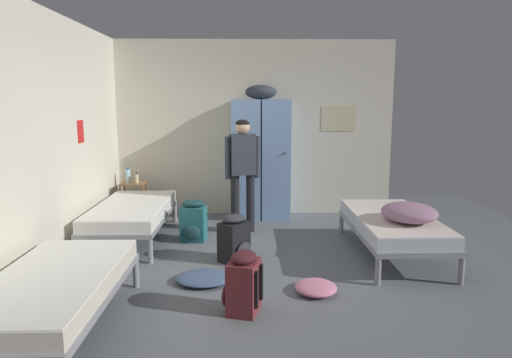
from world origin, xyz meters
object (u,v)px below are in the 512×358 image
bed_left_front (53,287)px  shelf_unit (134,197)px  bedding_heap (409,212)px  clothes_pile_denim (204,278)px  lotion_bottle (137,178)px  water_bottle (128,176)px  bed_left_rear (132,212)px  person_traveler (243,165)px  backpack_maroon (243,283)px  backpack_teal (193,222)px  clothes_pile_pink (316,287)px  bed_right (393,224)px  locker_bank (261,157)px  backpack_black (235,239)px

bed_left_front → shelf_unit: bearing=93.9°
bedding_heap → clothes_pile_denim: 2.38m
bedding_heap → lotion_bottle: (-3.51, 2.09, 0.05)m
water_bottle → bedding_heap: bearing=-30.5°
bed_left_rear → person_traveler: bearing=13.9°
water_bottle → backpack_maroon: bearing=-61.7°
backpack_teal → person_traveler: bearing=33.2°
bed_left_rear → lotion_bottle: (-0.18, 1.11, 0.26)m
water_bottle → clothes_pile_pink: size_ratio=0.54×
bed_right → backpack_teal: 2.52m
bed_left_rear → bedding_heap: 3.48m
backpack_maroon → clothes_pile_denim: bearing=120.2°
lotion_bottle → backpack_maroon: (1.66, -3.30, -0.39)m
locker_bank → person_traveler: bearing=-108.3°
shelf_unit → clothes_pile_pink: shelf_unit is taller
bed_left_front → clothes_pile_pink: 2.33m
lotion_bottle → backpack_black: 2.55m
bedding_heap → lotion_bottle: size_ratio=4.08×
lotion_bottle → person_traveler: bearing=-24.5°
shelf_unit → water_bottle: (-0.08, 0.02, 0.33)m
backpack_teal → clothes_pile_pink: bearing=-51.5°
person_traveler → clothes_pile_pink: (0.72, -2.15, -0.90)m
locker_bank → backpack_maroon: size_ratio=3.76×
shelf_unit → person_traveler: size_ratio=0.36×
bed_left_rear → bed_left_front: (0.00, -2.54, 0.00)m
backpack_maroon → clothes_pile_denim: 0.82m
bed_left_front → clothes_pile_denim: (1.08, 1.04, -0.34)m
bed_left_rear → backpack_teal: backpack_teal is taller
shelf_unit → clothes_pile_denim: (1.33, -2.65, -0.30)m
water_bottle → bed_left_rear: bearing=-74.2°
clothes_pile_pink → water_bottle: bearing=130.4°
bed_left_front → locker_bank: bearing=65.0°
water_bottle → lotion_bottle: (0.15, -0.06, -0.03)m
backpack_teal → backpack_maroon: bearing=-72.6°
locker_bank → clothes_pile_denim: size_ratio=3.60×
bed_right → person_traveler: size_ratio=1.20×
bed_left_front → bed_right: (3.25, 1.84, 0.00)m
shelf_unit → bed_right: shelf_unit is taller
bed_left_rear → clothes_pile_denim: size_ratio=3.30×
bed_left_front → backpack_maroon: (1.48, 0.35, -0.12)m
shelf_unit → bed_left_front: 3.70m
locker_bank → bedding_heap: bearing=-53.7°
bed_left_rear → clothes_pile_pink: 2.84m
bed_left_front → backpack_teal: bearing=71.8°
bed_right → backpack_black: (-1.87, -0.17, -0.12)m
clothes_pile_pink → bed_left_front: bearing=-160.9°
bed_right → bedding_heap: bedding_heap is taller
backpack_teal → bed_left_front: bearing=-108.2°
bedding_heap → backpack_black: size_ratio=1.24×
bed_left_rear → water_bottle: bearing=105.8°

